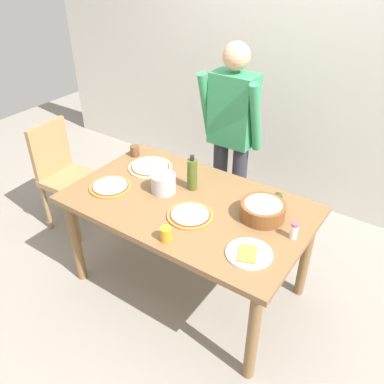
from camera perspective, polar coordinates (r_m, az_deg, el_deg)
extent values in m
plane|color=gray|center=(3.13, -0.53, -12.94)|extent=(8.00, 8.00, 0.00)
cube|color=silver|center=(3.72, 14.31, 17.38)|extent=(5.60, 0.10, 2.60)
cube|color=brown|center=(2.64, -0.61, -1.76)|extent=(1.60, 0.96, 0.04)
cylinder|color=brown|center=(3.06, -16.23, -6.70)|extent=(0.07, 0.07, 0.72)
cylinder|color=brown|center=(2.40, 8.63, -19.57)|extent=(0.07, 0.07, 0.72)
cylinder|color=brown|center=(3.49, -6.51, 0.09)|extent=(0.07, 0.07, 0.72)
cylinder|color=brown|center=(2.93, 15.87, -8.67)|extent=(0.07, 0.07, 0.72)
cylinder|color=#2D2D38|center=(3.44, 3.94, 1.02)|extent=(0.12, 0.12, 0.85)
cylinder|color=#2D2D38|center=(3.37, 6.55, 0.09)|extent=(0.12, 0.12, 0.85)
cube|color=#338C59|center=(3.09, 5.89, 11.57)|extent=(0.34, 0.20, 0.55)
cylinder|color=#338C59|center=(3.14, 2.03, 12.14)|extent=(0.07, 0.21, 0.55)
cylinder|color=#338C59|center=(2.96, 9.00, 10.35)|extent=(0.07, 0.21, 0.55)
sphere|color=tan|center=(2.96, 6.35, 18.68)|extent=(0.20, 0.20, 0.20)
cube|color=#A37A4C|center=(3.56, -16.88, 1.68)|extent=(0.43, 0.43, 0.05)
cube|color=#A37A4C|center=(3.57, -19.56, 5.85)|extent=(0.07, 0.38, 0.45)
cylinder|color=#A37A4C|center=(3.50, -16.21, -3.80)|extent=(0.04, 0.04, 0.45)
cylinder|color=#A37A4C|center=(3.68, -12.57, -1.11)|extent=(0.04, 0.04, 0.45)
cylinder|color=#A37A4C|center=(3.72, -19.93, -2.12)|extent=(0.04, 0.04, 0.45)
cylinder|color=#A37A4C|center=(3.90, -16.31, 0.34)|extent=(0.04, 0.04, 0.45)
cylinder|color=beige|center=(3.02, -5.96, 3.51)|extent=(0.33, 0.33, 0.01)
cylinder|color=#B22D1E|center=(3.02, -5.96, 3.64)|extent=(0.29, 0.29, 0.00)
cylinder|color=beige|center=(3.02, -5.97, 3.70)|extent=(0.27, 0.27, 0.00)
cylinder|color=#C67A33|center=(2.50, -0.27, -3.35)|extent=(0.29, 0.29, 0.01)
cylinder|color=#B22D1E|center=(2.49, -0.27, -3.20)|extent=(0.26, 0.26, 0.00)
cylinder|color=beige|center=(2.49, -0.27, -3.13)|extent=(0.24, 0.24, 0.00)
cylinder|color=#C67A33|center=(2.83, -11.54, 0.72)|extent=(0.29, 0.29, 0.01)
cylinder|color=#B22D1E|center=(2.83, -11.55, 0.86)|extent=(0.25, 0.25, 0.00)
cylinder|color=beige|center=(2.82, -11.56, 0.92)|extent=(0.24, 0.24, 0.00)
cylinder|color=white|center=(2.25, 8.11, -8.63)|extent=(0.26, 0.26, 0.01)
cube|color=#CC8438|center=(2.23, 7.90, -8.69)|extent=(0.14, 0.17, 0.01)
cylinder|color=brown|center=(2.51, 10.00, -2.59)|extent=(0.28, 0.28, 0.10)
ellipsoid|color=beige|center=(2.48, 10.09, -1.84)|extent=(0.25, 0.25, 0.05)
cylinder|color=#47561E|center=(2.71, 0.02, 2.49)|extent=(0.07, 0.07, 0.22)
cylinder|color=black|center=(2.65, 0.02, 4.87)|extent=(0.03, 0.03, 0.04)
cylinder|color=#B7B7BC|center=(2.71, -4.09, 1.21)|extent=(0.17, 0.17, 0.12)
torus|color=#A5A5AD|center=(2.68, -4.14, 2.37)|extent=(0.17, 0.17, 0.01)
cylinder|color=orange|center=(2.30, -3.71, -5.98)|extent=(0.07, 0.07, 0.08)
cylinder|color=brown|center=(3.19, -8.13, 5.81)|extent=(0.07, 0.07, 0.08)
cylinder|color=white|center=(2.38, 14.29, -5.49)|extent=(0.04, 0.04, 0.09)
cylinder|color=#D84C66|center=(2.35, 14.46, -4.48)|extent=(0.04, 0.04, 0.02)
ellipsoid|color=#2D4219|center=(2.67, 12.14, -0.71)|extent=(0.06, 0.06, 0.07)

